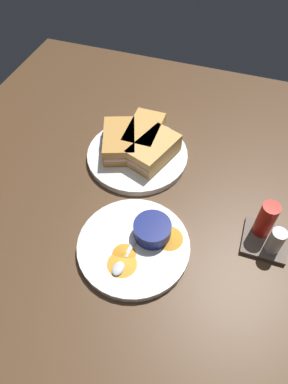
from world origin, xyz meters
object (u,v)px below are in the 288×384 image
(sandwich_half_near, at_px, (156,151))
(spoon_by_gravy_ramekin, at_px, (122,263))
(plate_sandwich_main, at_px, (137,155))
(sandwich_half_extra, at_px, (119,141))
(plate_chips_companion, at_px, (134,246))
(condiment_caddy, at_px, (268,231))
(spoon_by_dark_ramekin, at_px, (135,156))
(ramekin_dark_sauce, at_px, (118,140))
(ramekin_light_gravy, at_px, (152,229))
(sandwich_half_far, at_px, (144,133))

(sandwich_half_near, bearing_deg, spoon_by_gravy_ramekin, 4.66)
(plate_sandwich_main, relative_size, spoon_by_gravy_ramekin, 2.52)
(sandwich_half_extra, xyz_separation_m, plate_chips_companion, (0.25, 0.13, -0.03))
(spoon_by_gravy_ramekin, xyz_separation_m, condiment_caddy, (-0.15, 0.26, 0.01))
(sandwich_half_extra, distance_m, condiment_caddy, 0.40)
(condiment_caddy, bearing_deg, sandwich_half_near, -116.50)
(spoon_by_gravy_ramekin, distance_m, condiment_caddy, 0.30)
(plate_sandwich_main, bearing_deg, spoon_by_dark_ramekin, -5.15)
(spoon_by_dark_ramekin, bearing_deg, ramekin_dark_sauce, -115.30)
(ramekin_light_gravy, height_order, condiment_caddy, condiment_caddy)
(sandwich_half_near, height_order, condiment_caddy, condiment_caddy)
(ramekin_light_gravy, bearing_deg, condiment_caddy, 107.68)
(ramekin_dark_sauce, bearing_deg, sandwich_half_far, 122.76)
(plate_chips_companion, height_order, ramekin_light_gravy, ramekin_light_gravy)
(sandwich_half_extra, xyz_separation_m, spoon_by_dark_ramekin, (0.02, 0.05, -0.02))
(sandwich_half_near, distance_m, plate_chips_companion, 0.25)
(ramekin_dark_sauce, bearing_deg, spoon_by_gravy_ramekin, 22.52)
(plate_sandwich_main, distance_m, sandwich_half_near, 0.06)
(plate_chips_companion, relative_size, condiment_caddy, 2.42)
(sandwich_half_extra, relative_size, plate_chips_companion, 0.65)
(plate_sandwich_main, bearing_deg, sandwich_half_extra, -92.10)
(sandwich_half_far, bearing_deg, ramekin_dark_sauce, -57.24)
(sandwich_half_extra, xyz_separation_m, ramekin_dark_sauce, (-0.01, -0.01, -0.01))
(spoon_by_dark_ramekin, bearing_deg, sandwich_half_near, 104.80)
(sandwich_half_near, distance_m, sandwich_half_far, 0.07)
(sandwich_half_near, height_order, sandwich_half_extra, same)
(sandwich_half_near, relative_size, plate_chips_companion, 0.65)
(sandwich_half_far, relative_size, ramekin_dark_sauce, 1.69)
(sandwich_half_far, relative_size, plate_chips_companion, 0.58)
(spoon_by_gravy_ramekin, bearing_deg, sandwich_half_far, -168.50)
(sandwich_half_near, relative_size, ramekin_dark_sauce, 1.89)
(ramekin_dark_sauce, height_order, spoon_by_dark_ramekin, ramekin_dark_sauce)
(sandwich_half_extra, bearing_deg, condiment_caddy, 69.11)
(sandwich_half_far, xyz_separation_m, condiment_caddy, (0.19, 0.33, -0.01))
(ramekin_dark_sauce, distance_m, ramekin_light_gravy, 0.28)
(sandwich_half_near, height_order, spoon_by_dark_ramekin, sandwich_half_near)
(ramekin_dark_sauce, bearing_deg, condiment_caddy, 68.31)
(sandwich_half_far, bearing_deg, sandwich_half_extra, -47.10)
(plate_sandwich_main, height_order, plate_chips_companion, same)
(sandwich_half_near, distance_m, condiment_caddy, 0.31)
(spoon_by_dark_ramekin, relative_size, spoon_by_gravy_ramekin, 0.96)
(plate_sandwich_main, relative_size, ramekin_dark_sauce, 3.20)
(spoon_by_dark_ramekin, bearing_deg, ramekin_light_gravy, 28.71)
(sandwich_half_extra, bearing_deg, spoon_by_dark_ramekin, 70.46)
(plate_chips_companion, bearing_deg, condiment_caddy, 112.77)
(sandwich_half_extra, height_order, spoon_by_gravy_ramekin, sandwich_half_extra)
(plate_sandwich_main, xyz_separation_m, sandwich_half_extra, (-0.00, -0.05, 0.03))
(plate_sandwich_main, xyz_separation_m, sandwich_half_far, (-0.05, 0.00, 0.03))
(sandwich_half_far, xyz_separation_m, spoon_by_gravy_ramekin, (0.34, 0.07, -0.02))
(plate_sandwich_main, xyz_separation_m, condiment_caddy, (0.14, 0.33, 0.03))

